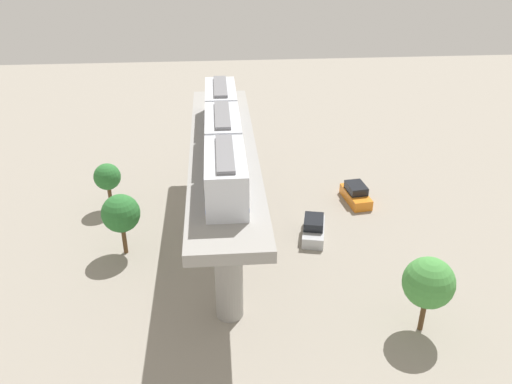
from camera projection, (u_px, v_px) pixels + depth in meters
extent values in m
plane|color=gray|center=(226.00, 240.00, 45.80)|extent=(120.00, 120.00, 0.00)
cylinder|color=#999691|center=(229.00, 269.00, 35.71)|extent=(1.90, 1.90, 7.86)
cylinder|color=#999691|center=(225.00, 200.00, 43.93)|extent=(1.90, 1.90, 7.86)
cylinder|color=#999691|center=(222.00, 154.00, 52.15)|extent=(1.90, 1.90, 7.86)
cube|color=#999691|center=(223.00, 152.00, 41.87)|extent=(5.20, 28.85, 0.80)
cube|color=silver|center=(226.00, 177.00, 33.93)|extent=(2.60, 6.60, 3.00)
cube|color=black|center=(225.00, 173.00, 33.81)|extent=(2.64, 6.07, 0.70)
cube|color=#1947B2|center=(226.00, 187.00, 34.29)|extent=(2.64, 6.34, 0.24)
cube|color=slate|center=(225.00, 153.00, 33.16)|extent=(1.10, 5.61, 0.24)
cube|color=silver|center=(223.00, 135.00, 40.03)|extent=(2.60, 6.60, 3.00)
cube|color=black|center=(223.00, 132.00, 39.91)|extent=(2.64, 6.07, 0.70)
cube|color=#1947B2|center=(223.00, 144.00, 40.38)|extent=(2.64, 6.34, 0.24)
cube|color=slate|center=(222.00, 115.00, 39.26)|extent=(1.10, 5.61, 0.24)
cube|color=silver|center=(221.00, 105.00, 46.12)|extent=(2.60, 6.60, 3.00)
cube|color=black|center=(221.00, 102.00, 46.00)|extent=(2.64, 6.07, 0.70)
cube|color=#1947B2|center=(221.00, 113.00, 46.48)|extent=(2.64, 6.34, 0.24)
cube|color=slate|center=(220.00, 86.00, 45.35)|extent=(1.10, 5.61, 0.24)
cube|color=#B2B5BA|center=(314.00, 232.00, 46.09)|extent=(2.65, 4.49, 1.00)
cube|color=black|center=(314.00, 222.00, 45.80)|extent=(2.09, 2.60, 0.76)
cube|color=orange|center=(356.00, 197.00, 51.59)|extent=(2.32, 4.40, 1.00)
cube|color=black|center=(356.00, 188.00, 51.30)|extent=(1.92, 2.49, 0.76)
cylinder|color=brown|center=(110.00, 196.00, 49.98)|extent=(0.36, 0.36, 2.69)
sphere|color=#2D7233|center=(107.00, 177.00, 49.02)|extent=(2.47, 2.47, 2.47)
cylinder|color=brown|center=(423.00, 312.00, 35.56)|extent=(0.36, 0.36, 2.99)
sphere|color=#479342|center=(429.00, 283.00, 34.40)|extent=(3.40, 3.40, 3.40)
cylinder|color=brown|center=(124.00, 238.00, 43.54)|extent=(0.36, 0.36, 2.91)
sphere|color=#2D7233|center=(121.00, 213.00, 42.44)|extent=(3.09, 3.09, 3.09)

